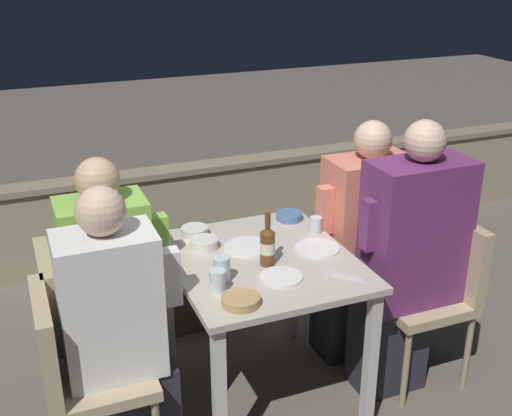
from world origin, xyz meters
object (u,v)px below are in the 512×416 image
at_px(chair_left_far, 75,318).
at_px(chair_right_near, 437,282).
at_px(person_coral_top, 360,241).
at_px(chair_right_far, 390,255).
at_px(chair_left_near, 75,366).
at_px(person_green_blouse, 116,289).
at_px(beer_bottle, 268,245).
at_px(person_purple_stripe, 407,261).
at_px(potted_plant, 405,220).
at_px(person_white_polo, 121,332).

xyz_separation_m(chair_left_far, chair_right_near, (1.71, -0.34, 0.00)).
relative_size(chair_left_far, person_coral_top, 0.66).
distance_m(chair_left_far, chair_right_far, 1.65).
relative_size(chair_left_near, chair_left_far, 1.00).
bearing_deg(person_green_blouse, chair_left_far, 180.00).
bearing_deg(chair_right_far, beer_bottle, -163.09).
bearing_deg(chair_right_far, person_coral_top, -180.00).
bearing_deg(chair_right_near, chair_left_far, 168.76).
relative_size(chair_left_near, chair_right_near, 1.00).
xyz_separation_m(person_purple_stripe, potted_plant, (0.65, 0.94, -0.28)).
relative_size(person_coral_top, beer_bottle, 5.22).
relative_size(person_white_polo, person_purple_stripe, 0.93).
height_order(chair_left_far, beer_bottle, beer_bottle).
bearing_deg(chair_right_far, potted_plant, 49.30).
distance_m(chair_left_near, person_purple_stripe, 1.57).
height_order(chair_left_far, potted_plant, chair_left_far).
relative_size(person_green_blouse, beer_bottle, 5.11).
relative_size(chair_left_near, person_green_blouse, 0.68).
distance_m(beer_bottle, potted_plant, 1.65).
relative_size(person_purple_stripe, person_coral_top, 1.06).
xyz_separation_m(chair_right_near, chair_right_far, (-0.05, 0.34, 0.00)).
xyz_separation_m(person_white_polo, chair_right_far, (1.50, 0.36, -0.11)).
xyz_separation_m(person_green_blouse, beer_bottle, (0.64, -0.25, 0.22)).
height_order(chair_right_far, person_coral_top, person_coral_top).
bearing_deg(person_coral_top, person_white_polo, -164.76).
height_order(chair_left_near, chair_right_near, same).
distance_m(chair_left_far, person_green_blouse, 0.22).
bearing_deg(person_white_polo, potted_plant, 25.41).
bearing_deg(potted_plant, person_green_blouse, -163.11).
bearing_deg(chair_left_far, person_white_polo, -67.84).
bearing_deg(beer_bottle, chair_right_far, 16.91).
xyz_separation_m(person_white_polo, beer_bottle, (0.69, 0.11, 0.21)).
xyz_separation_m(chair_left_near, potted_plant, (2.22, 0.96, -0.12)).
distance_m(chair_left_far, person_purple_stripe, 1.56).
relative_size(chair_left_near, person_coral_top, 0.66).
bearing_deg(chair_left_far, potted_plant, 15.47).
bearing_deg(beer_bottle, person_green_blouse, 158.54).
bearing_deg(chair_left_far, chair_left_near, -97.17).
bearing_deg(potted_plant, chair_left_far, -164.53).
distance_m(chair_left_near, chair_left_far, 0.36).
bearing_deg(person_purple_stripe, chair_right_near, -0.00).
height_order(person_green_blouse, person_coral_top, person_coral_top).
xyz_separation_m(chair_left_far, potted_plant, (2.17, 0.60, -0.12)).
height_order(person_coral_top, potted_plant, person_coral_top).
bearing_deg(person_purple_stripe, person_white_polo, -179.09).
relative_size(chair_left_near, person_purple_stripe, 0.63).
xyz_separation_m(chair_left_near, chair_right_far, (1.70, 0.36, 0.00)).
bearing_deg(person_purple_stripe, chair_left_far, 167.40).
height_order(chair_left_near, person_white_polo, person_white_polo).
distance_m(chair_left_near, person_green_blouse, 0.45).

